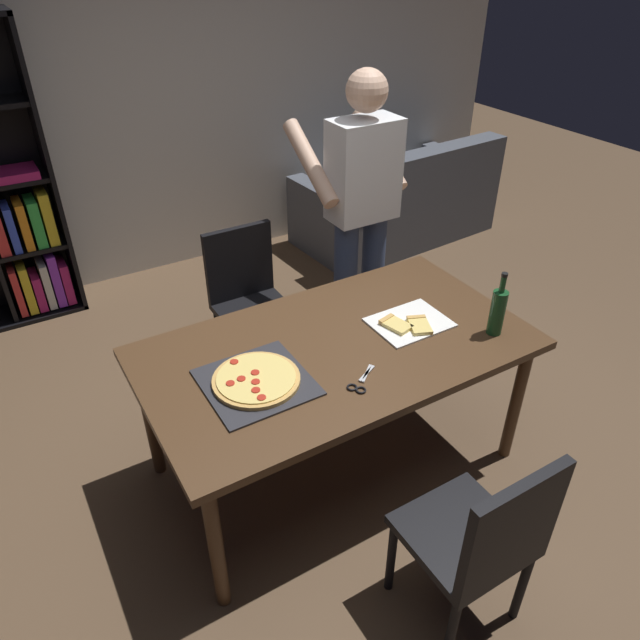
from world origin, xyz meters
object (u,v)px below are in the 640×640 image
at_px(wine_bottle, 498,311).
at_px(kitchen_scissors, 360,383).
at_px(chair_near_camera, 483,538).
at_px(pepperoni_pizza_on_tray, 256,380).
at_px(couch, 399,206).
at_px(person_serving_pizza, 360,208).
at_px(dining_table, 337,357).
at_px(chair_far_side, 248,294).

height_order(wine_bottle, kitchen_scissors, wine_bottle).
bearing_deg(chair_near_camera, pepperoni_pizza_on_tray, 115.04).
bearing_deg(couch, kitchen_scissors, -130.95).
bearing_deg(person_serving_pizza, couch, 43.96).
bearing_deg(person_serving_pizza, kitchen_scissors, -123.76).
xyz_separation_m(dining_table, couch, (1.90, 1.99, -0.38)).
xyz_separation_m(chair_near_camera, person_serving_pizza, (0.63, 1.74, 0.49)).
distance_m(chair_far_side, kitchen_scissors, 1.29).
distance_m(dining_table, couch, 2.78).
bearing_deg(chair_far_side, dining_table, -90.00).
height_order(chair_far_side, person_serving_pizza, person_serving_pizza).
xyz_separation_m(chair_far_side, couch, (1.90, 1.01, -0.21)).
relative_size(dining_table, pepperoni_pizza_on_tray, 4.14).
height_order(dining_table, chair_near_camera, chair_near_camera).
xyz_separation_m(chair_near_camera, pepperoni_pizza_on_tray, (-0.43, 0.92, 0.25)).
bearing_deg(pepperoni_pizza_on_tray, couch, 41.19).
xyz_separation_m(pepperoni_pizza_on_tray, wine_bottle, (1.11, -0.23, 0.10)).
bearing_deg(pepperoni_pizza_on_tray, wine_bottle, -11.88).
relative_size(dining_table, couch, 1.00).
bearing_deg(dining_table, chair_far_side, 90.00).
distance_m(chair_near_camera, couch, 3.53).
distance_m(dining_table, kitchen_scissors, 0.30).
distance_m(chair_far_side, couch, 2.16).
distance_m(couch, pepperoni_pizza_on_tray, 3.14).
xyz_separation_m(chair_near_camera, couch, (1.90, 2.97, -0.21)).
height_order(chair_near_camera, chair_far_side, same).
bearing_deg(chair_near_camera, chair_far_side, 90.00).
relative_size(pepperoni_pizza_on_tray, wine_bottle, 1.35).
xyz_separation_m(chair_near_camera, chair_far_side, (0.00, 1.96, 0.00)).
height_order(person_serving_pizza, kitchen_scissors, person_serving_pizza).
relative_size(dining_table, chair_far_side, 1.96).
relative_size(couch, wine_bottle, 5.56).
distance_m(couch, person_serving_pizza, 1.90).
bearing_deg(kitchen_scissors, person_serving_pizza, 56.24).
bearing_deg(dining_table, person_serving_pizza, 50.25).
height_order(couch, person_serving_pizza, person_serving_pizza).
bearing_deg(pepperoni_pizza_on_tray, dining_table, 7.58).
height_order(dining_table, wine_bottle, wine_bottle).
relative_size(couch, kitchen_scissors, 9.23).
distance_m(chair_far_side, wine_bottle, 1.49).
distance_m(person_serving_pizza, pepperoni_pizza_on_tray, 1.36).
relative_size(chair_far_side, person_serving_pizza, 0.51).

